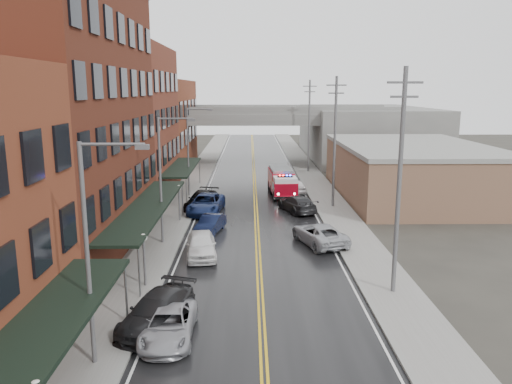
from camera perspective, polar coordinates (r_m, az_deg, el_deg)
name	(u,v)px	position (r m, az deg, el deg)	size (l,w,h in m)	color
road	(256,221)	(41.74, 0.06, -3.39)	(11.00, 160.00, 0.02)	black
sidewalk_left	(169,221)	(42.26, -9.91, -3.28)	(3.00, 160.00, 0.15)	slate
sidewalk_right	(344,220)	(42.45, 9.97, -3.22)	(3.00, 160.00, 0.15)	slate
curb_left	(189,221)	(42.03, -7.68, -3.30)	(0.30, 160.00, 0.15)	gray
curb_right	(324,220)	(42.18, 7.77, -3.25)	(0.30, 160.00, 0.15)	gray
brick_building_b	(56,118)	(35.70, -21.86, 7.85)	(9.00, 20.00, 18.00)	#4C1D14
brick_building_c	(123,123)	(52.47, -14.92, 7.63)	(9.00, 15.00, 15.00)	brown
brick_building_far	(156,125)	(69.64, -11.37, 7.48)	(9.00, 20.00, 12.00)	brown
tan_building	(411,172)	(53.61, 17.28, 2.19)	(14.00, 22.00, 5.00)	brown
right_far_block	(365,132)	(82.69, 12.33, 6.68)	(18.00, 30.00, 8.00)	slate
awning_0	(28,348)	(17.75, -24.65, -15.89)	(2.60, 16.00, 3.09)	black
awning_1	(149,206)	(34.91, -12.18, -1.63)	(2.60, 18.00, 3.09)	black
awning_2	(182,167)	(51.87, -8.41, 2.83)	(2.60, 13.00, 3.09)	black
globe_lamp_1	(144,248)	(28.27, -12.71, -6.25)	(0.44, 0.44, 3.12)	#59595B
globe_lamp_2	(179,195)	(41.61, -8.79, -0.31)	(0.44, 0.44, 3.12)	#59595B
street_lamp_0	(93,242)	(20.08, -18.15, -5.40)	(2.64, 0.22, 9.00)	#59595B
street_lamp_1	(164,172)	(35.28, -10.51, 2.22)	(2.64, 0.22, 9.00)	#59595B
street_lamp_2	(190,146)	(50.97, -7.51, 5.20)	(2.64, 0.22, 9.00)	#59595B
utility_pole_0	(399,179)	(26.85, 16.07, 1.42)	(1.80, 0.24, 12.00)	#59595B
utility_pole_1	(335,140)	(46.18, 8.99, 5.88)	(1.80, 0.24, 12.00)	#59595B
utility_pole_2	(309,125)	(65.91, 6.09, 7.67)	(1.80, 0.24, 12.00)	#59595B
overpass	(253,123)	(72.46, -0.29, 7.85)	(40.00, 10.00, 7.50)	slate
fire_truck	(282,181)	(51.88, 2.99, 1.24)	(3.29, 7.50, 2.70)	maroon
parked_car_left_2	(169,325)	(23.13, -9.92, -14.73)	(2.19, 4.75, 1.32)	#999AA1
parked_car_left_3	(157,311)	(24.24, -11.24, -13.21)	(2.16, 5.31, 1.54)	black
parked_car_left_4	(201,245)	(33.22, -6.29, -6.01)	(1.93, 4.79, 1.63)	white
parked_car_left_5	(210,224)	(38.66, -5.23, -3.66)	(1.42, 4.07, 1.34)	black
parked_car_left_6	(206,204)	(44.67, -5.73, -1.34)	(2.77, 6.02, 1.67)	navy
parked_car_left_7	(202,200)	(46.42, -6.21, -0.91)	(2.21, 5.43, 1.58)	black
parked_car_right_0	(319,234)	(35.91, 7.24, -4.77)	(2.51, 5.43, 1.51)	#A4A6AC
parked_car_right_1	(297,204)	(45.05, 4.71, -1.33)	(2.08, 5.12, 1.49)	#252527
parked_car_right_2	(293,186)	(53.27, 4.27, 0.74)	(1.82, 4.52, 1.54)	white
parked_car_right_3	(284,175)	(59.73, 3.27, 1.98)	(1.68, 4.81, 1.58)	#0E1A33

